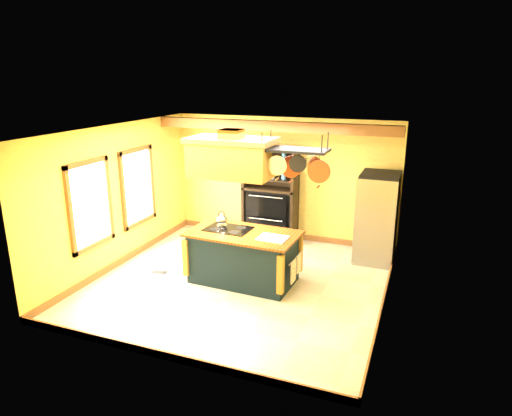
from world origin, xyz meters
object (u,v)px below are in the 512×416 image
Objects in this scene: refrigerator at (377,220)px; range_hood at (232,156)px; hutch at (271,204)px; pot_rack at (296,158)px; kitchen_island at (243,256)px.

range_hood is at bearing -141.03° from refrigerator.
hutch is (-2.32, 0.37, -0.02)m from refrigerator.
pot_rack is 0.56× the size of hutch.
kitchen_island is at bearing -138.46° from refrigerator.
hutch is (-0.25, 2.21, 0.35)m from kitchen_island.
refrigerator is (1.15, 1.84, -1.46)m from pot_rack.
range_hood is 0.85× the size of refrigerator.
hutch is at bearing 170.85° from refrigerator.
hutch is (-0.06, 2.21, -1.43)m from range_hood.
pot_rack reaches higher than hutch.
pot_rack is 2.90m from hutch.
refrigerator is 0.83× the size of hutch.
kitchen_island is 1.69× the size of pot_rack.
hutch reaches higher than kitchen_island.
pot_rack is at bearing -122.17° from refrigerator.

